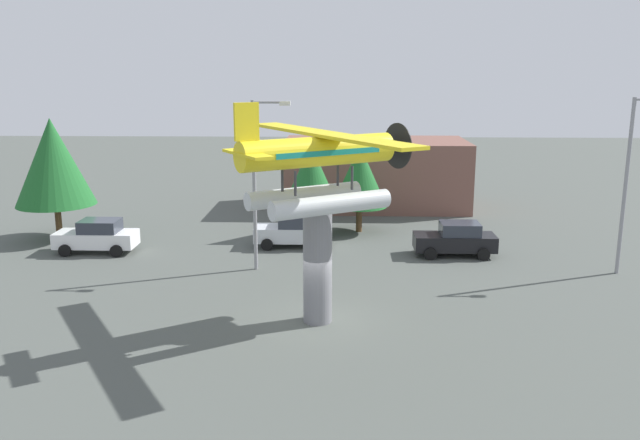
{
  "coord_description": "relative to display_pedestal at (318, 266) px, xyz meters",
  "views": [
    {
      "loc": [
        0.86,
        -24.1,
        9.59
      ],
      "look_at": [
        0.0,
        3.0,
        3.33
      ],
      "focal_mm": 37.13,
      "sensor_mm": 36.0,
      "label": 1
    }
  ],
  "objects": [
    {
      "name": "ground_plane",
      "position": [
        0.0,
        0.0,
        -2.22
      ],
      "size": [
        140.0,
        140.0,
        0.0
      ],
      "primitive_type": "plane",
      "color": "#4C514C"
    },
    {
      "name": "display_pedestal",
      "position": [
        0.0,
        0.0,
        0.0
      ],
      "size": [
        1.1,
        1.1,
        4.44
      ],
      "primitive_type": "cylinder",
      "color": "slate",
      "rests_on": "ground"
    },
    {
      "name": "floatplane_monument",
      "position": [
        0.11,
        0.07,
        3.89
      ],
      "size": [
        6.99,
        9.38,
        4.0
      ],
      "rotation": [
        0.0,
        0.0,
        0.56
      ],
      "color": "silver",
      "rests_on": "display_pedestal"
    },
    {
      "name": "car_near_white",
      "position": [
        -12.04,
        9.46,
        -1.34
      ],
      "size": [
        4.2,
        2.02,
        1.76
      ],
      "rotation": [
        0.0,
        0.0,
        3.14
      ],
      "color": "white",
      "rests_on": "ground"
    },
    {
      "name": "car_mid_silver",
      "position": [
        -1.67,
        10.97,
        -1.34
      ],
      "size": [
        4.2,
        2.02,
        1.76
      ],
      "rotation": [
        0.0,
        0.0,
        3.14
      ],
      "color": "silver",
      "rests_on": "ground"
    },
    {
      "name": "car_far_black",
      "position": [
        6.88,
        9.43,
        -1.34
      ],
      "size": [
        4.2,
        2.02,
        1.76
      ],
      "rotation": [
        0.0,
        0.0,
        3.14
      ],
      "color": "black",
      "rests_on": "ground"
    },
    {
      "name": "streetlight_primary",
      "position": [
        -3.04,
        6.69,
        2.49
      ],
      "size": [
        1.84,
        0.28,
        8.14
      ],
      "color": "gray",
      "rests_on": "ground"
    },
    {
      "name": "streetlight_secondary",
      "position": [
        14.28,
        6.59,
        2.57
      ],
      "size": [
        1.84,
        0.28,
        8.3
      ],
      "color": "gray",
      "rests_on": "ground"
    },
    {
      "name": "storefront_building",
      "position": [
        3.27,
        22.0,
        0.12
      ],
      "size": [
        12.61,
        6.72,
        4.67
      ],
      "primitive_type": "cube",
      "color": "brown",
      "rests_on": "ground"
    },
    {
      "name": "tree_west",
      "position": [
        -15.26,
        12.2,
        2.21
      ],
      "size": [
        4.41,
        4.41,
        6.89
      ],
      "color": "brown",
      "rests_on": "ground"
    },
    {
      "name": "tree_east",
      "position": [
        -0.86,
        13.43,
        1.28
      ],
      "size": [
        3.29,
        3.29,
        5.34
      ],
      "color": "brown",
      "rests_on": "ground"
    },
    {
      "name": "tree_center_back",
      "position": [
        1.97,
        14.45,
        1.14
      ],
      "size": [
        3.28,
        3.28,
        5.19
      ],
      "color": "brown",
      "rests_on": "ground"
    }
  ]
}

